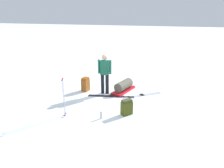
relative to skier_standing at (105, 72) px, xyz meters
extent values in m
plane|color=white|center=(-0.67, -0.49, -0.95)|extent=(80.00, 80.00, 0.00)
cylinder|color=black|center=(-0.01, 0.10, -0.53)|extent=(0.14, 0.14, 0.85)
cylinder|color=black|center=(0.01, -0.10, -0.53)|extent=(0.14, 0.14, 0.85)
cube|color=#17533C|center=(0.00, 0.00, 0.20)|extent=(0.24, 0.35, 0.60)
cylinder|color=#17533C|center=(-0.01, 0.24, 0.23)|extent=(0.09, 0.09, 0.58)
cylinder|color=#17533C|center=(0.01, -0.24, 0.23)|extent=(0.09, 0.09, 0.58)
sphere|color=tan|center=(0.00, 0.00, 0.64)|extent=(0.22, 0.22, 0.22)
cube|color=#232129|center=(-0.33, -0.35, -0.94)|extent=(0.34, 1.90, 0.02)
cube|color=black|center=(-0.33, -0.35, -0.92)|extent=(0.08, 0.15, 0.03)
cube|color=#232129|center=(-0.23, -0.34, -0.94)|extent=(0.34, 1.90, 0.02)
cube|color=black|center=(-0.23, -0.34, -0.92)|extent=(0.08, 0.15, 0.03)
cube|color=silver|center=(0.13, -1.60, -0.94)|extent=(1.07, 1.51, 0.02)
cube|color=black|center=(0.13, -1.60, -0.92)|extent=(0.13, 0.15, 0.03)
cube|color=silver|center=(0.21, -1.54, -0.94)|extent=(1.07, 1.51, 0.02)
cube|color=black|center=(0.21, -1.54, -0.92)|extent=(0.13, 0.15, 0.03)
cube|color=brown|center=(0.08, 0.91, -0.69)|extent=(0.38, 0.31, 0.53)
cube|color=#92440F|center=(0.08, 0.91, -0.38)|extent=(0.34, 0.28, 0.08)
cube|color=#424914|center=(-1.67, -1.27, -0.72)|extent=(0.42, 0.42, 0.46)
cube|color=#3A3F1D|center=(-1.67, -1.27, -0.45)|extent=(0.38, 0.38, 0.08)
cylinder|color=#B7AEC5|center=(-2.39, 0.71, -0.32)|extent=(0.02, 0.02, 1.28)
sphere|color=#A51919|center=(-2.39, 0.71, 0.35)|extent=(0.05, 0.05, 0.05)
cylinder|color=black|center=(-2.39, 0.71, -0.89)|extent=(0.07, 0.07, 0.01)
cylinder|color=#B7AEC5|center=(-2.25, 0.75, -0.32)|extent=(0.02, 0.02, 1.28)
sphere|color=#A51919|center=(-2.25, 0.75, 0.35)|extent=(0.05, 0.05, 0.05)
cylinder|color=black|center=(-2.25, 0.75, -0.89)|extent=(0.07, 0.07, 0.01)
cube|color=red|center=(0.44, -0.73, -0.91)|extent=(1.44, 0.87, 0.09)
cylinder|color=#555144|center=(0.44, -0.73, -0.66)|extent=(1.03, 0.69, 0.40)
cylinder|color=#B8B8C7|center=(-2.18, -0.51, -0.82)|extent=(0.07, 0.07, 0.26)
camera|label=1|loc=(-8.20, -2.45, 2.48)|focal=34.26mm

